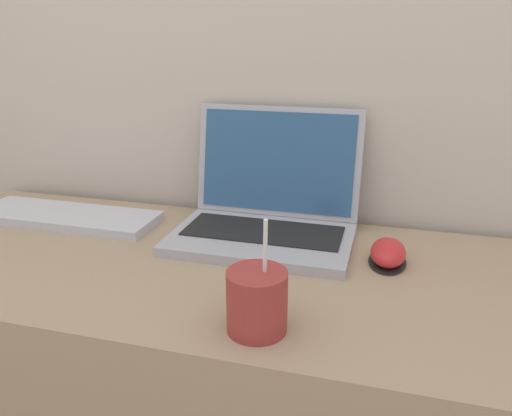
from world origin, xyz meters
TOP-DOWN VIEW (x-y plane):
  - desk at (0.00, 0.28)m, footprint 1.41×0.55m
  - laptop at (0.05, 0.44)m, footprint 0.37×0.29m
  - drink_cup at (0.13, 0.08)m, footprint 0.09×0.09m
  - computer_mouse at (0.30, 0.36)m, footprint 0.07×0.11m
  - external_keyboard at (-0.41, 0.39)m, footprint 0.43×0.14m

SIDE VIEW (x-z plane):
  - desk at x=0.00m, z-range 0.00..0.71m
  - external_keyboard at x=-0.41m, z-range 0.71..0.73m
  - computer_mouse at x=0.30m, z-range 0.70..0.75m
  - drink_cup at x=0.13m, z-range 0.67..0.84m
  - laptop at x=0.05m, z-range 0.63..0.89m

